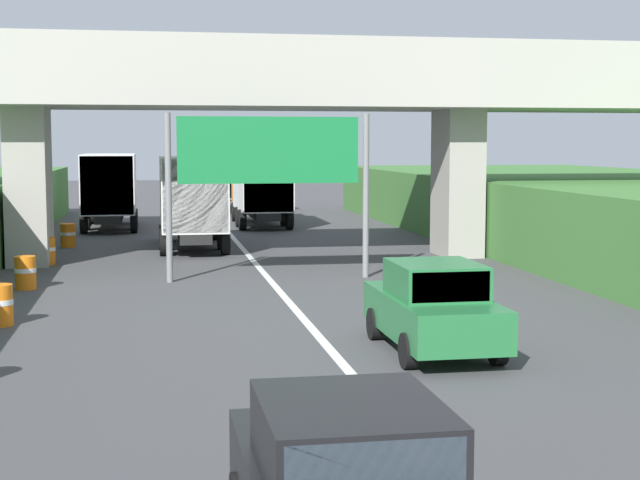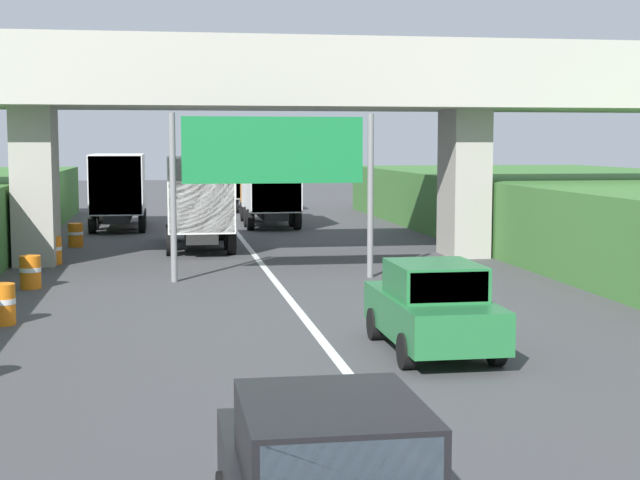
% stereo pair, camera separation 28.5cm
% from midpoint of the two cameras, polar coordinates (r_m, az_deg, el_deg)
% --- Properties ---
extents(lane_centre_stripe, '(0.20, 86.97, 0.01)m').
position_cam_midpoint_polar(lane_centre_stripe, '(26.51, -2.23, -2.70)').
color(lane_centre_stripe, white).
rests_on(lane_centre_stripe, ground).
extents(overpass_bridge, '(40.00, 4.80, 7.29)m').
position_cam_midpoint_polar(overpass_bridge, '(32.09, -3.56, 8.51)').
color(overpass_bridge, '#ADA89E').
rests_on(overpass_bridge, ground).
extents(overhead_highway_sign, '(5.88, 0.18, 4.79)m').
position_cam_midpoint_polar(overhead_highway_sign, '(27.26, -2.53, 4.86)').
color(overhead_highway_sign, slate).
rests_on(overhead_highway_sign, ground).
extents(truck_silver, '(2.44, 7.30, 3.44)m').
position_cam_midpoint_polar(truck_silver, '(55.92, -4.04, 3.78)').
color(truck_silver, black).
rests_on(truck_silver, ground).
extents(truck_blue, '(2.44, 7.30, 3.44)m').
position_cam_midpoint_polar(truck_blue, '(35.83, -7.08, 2.59)').
color(truck_blue, black).
rests_on(truck_blue, ground).
extents(truck_orange, '(2.44, 7.30, 3.44)m').
position_cam_midpoint_polar(truck_orange, '(45.34, -2.93, 3.30)').
color(truck_orange, black).
rests_on(truck_orange, ground).
extents(truck_white, '(2.44, 7.30, 3.44)m').
position_cam_midpoint_polar(truck_white, '(44.70, -11.79, 3.15)').
color(truck_white, black).
rests_on(truck_white, ground).
extents(car_green, '(1.86, 4.10, 1.72)m').
position_cam_midpoint_polar(car_green, '(18.04, 7.23, -4.04)').
color(car_green, '#236B38').
rests_on(car_green, ground).
extents(construction_barrel_2, '(0.57, 0.57, 0.90)m').
position_cam_midpoint_polar(construction_barrel_2, '(21.73, -18.18, -3.67)').
color(construction_barrel_2, orange).
rests_on(construction_barrel_2, ground).
extents(construction_barrel_3, '(0.57, 0.57, 0.90)m').
position_cam_midpoint_polar(construction_barrel_3, '(26.88, -16.70, -1.84)').
color(construction_barrel_3, orange).
rests_on(construction_barrel_3, ground).
extents(construction_barrel_4, '(0.57, 0.57, 0.90)m').
position_cam_midpoint_polar(construction_barrel_4, '(32.05, -15.48, -0.60)').
color(construction_barrel_4, orange).
rests_on(construction_barrel_4, ground).
extents(construction_barrel_5, '(0.57, 0.57, 0.90)m').
position_cam_midpoint_polar(construction_barrel_5, '(37.23, -14.25, 0.30)').
color(construction_barrel_5, orange).
rests_on(construction_barrel_5, ground).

